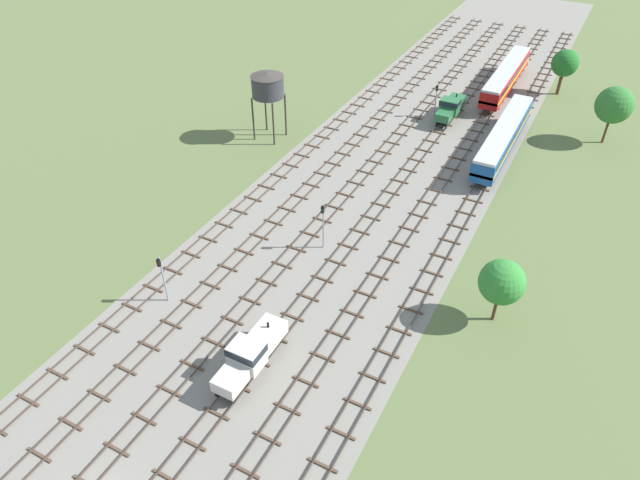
% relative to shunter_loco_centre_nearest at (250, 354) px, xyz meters
% --- Properties ---
extents(ground_plane, '(480.00, 480.00, 0.00)m').
position_rel_shunter_loco_centre_nearest_xyz_m(ground_plane, '(-2.36, 40.48, -2.01)').
color(ground_plane, '#5B6B3D').
extents(ballast_bed, '(27.58, 176.00, 0.01)m').
position_rel_shunter_loco_centre_nearest_xyz_m(ballast_bed, '(-2.36, 40.48, -2.01)').
color(ballast_bed, gray).
rests_on(ballast_bed, ground).
extents(track_far_left, '(2.40, 126.00, 0.29)m').
position_rel_shunter_loco_centre_nearest_xyz_m(track_far_left, '(-14.15, 41.48, -1.87)').
color(track_far_left, '#47382D').
rests_on(track_far_left, ground).
extents(track_left, '(2.40, 126.00, 0.29)m').
position_rel_shunter_loco_centre_nearest_xyz_m(track_left, '(-9.43, 41.48, -1.87)').
color(track_left, '#47382D').
rests_on(track_left, ground).
extents(track_centre_left, '(2.40, 126.00, 0.29)m').
position_rel_shunter_loco_centre_nearest_xyz_m(track_centre_left, '(-4.72, 41.48, -1.87)').
color(track_centre_left, '#47382D').
rests_on(track_centre_left, ground).
extents(track_centre, '(2.40, 126.00, 0.29)m').
position_rel_shunter_loco_centre_nearest_xyz_m(track_centre, '(-0.00, 41.48, -1.87)').
color(track_centre, '#47382D').
rests_on(track_centre, ground).
extents(track_centre_right, '(2.40, 126.00, 0.29)m').
position_rel_shunter_loco_centre_nearest_xyz_m(track_centre_right, '(4.72, 41.48, -1.87)').
color(track_centre_right, '#47382D').
rests_on(track_centre_right, ground).
extents(track_right, '(2.40, 126.00, 0.29)m').
position_rel_shunter_loco_centre_nearest_xyz_m(track_right, '(9.43, 41.48, -1.87)').
color(track_right, '#47382D').
rests_on(track_right, ground).
extents(shunter_loco_centre_nearest, '(2.74, 8.46, 3.10)m').
position_rel_shunter_loco_centre_nearest_xyz_m(shunter_loco_centre_nearest, '(0.00, 0.00, 0.00)').
color(shunter_loco_centre_nearest, beige).
rests_on(shunter_loco_centre_nearest, ground).
extents(passenger_coach_right_near, '(2.96, 22.00, 3.80)m').
position_rel_shunter_loco_centre_nearest_xyz_m(passenger_coach_right_near, '(9.43, 47.22, 0.60)').
color(passenger_coach_right_near, '#194C8C').
rests_on(passenger_coach_right_near, ground).
extents(shunter_loco_centre_mid, '(2.74, 8.46, 3.10)m').
position_rel_shunter_loco_centre_nearest_xyz_m(shunter_loco_centre_mid, '(0.00, 53.97, 0.00)').
color(shunter_loco_centre_mid, '#286638').
rests_on(shunter_loco_centre_mid, ground).
extents(passenger_coach_centre_right_midfar, '(2.96, 22.00, 3.80)m').
position_rel_shunter_loco_centre_nearest_xyz_m(passenger_coach_centre_right_midfar, '(4.72, 68.34, 0.60)').
color(passenger_coach_centre_right_midfar, red).
rests_on(passenger_coach_centre_right_midfar, ground).
extents(water_tower, '(4.59, 4.59, 9.50)m').
position_rel_shunter_loco_centre_nearest_xyz_m(water_tower, '(-20.74, 36.66, 5.73)').
color(water_tower, '#2D2826').
rests_on(water_tower, ground).
extents(signal_post_nearest, '(0.28, 0.47, 5.56)m').
position_rel_shunter_loco_centre_nearest_xyz_m(signal_post_nearest, '(-2.36, 17.59, 1.51)').
color(signal_post_nearest, gray).
rests_on(signal_post_nearest, ground).
extents(signal_post_near, '(0.28, 0.47, 4.96)m').
position_rel_shunter_loco_centre_nearest_xyz_m(signal_post_near, '(-2.36, 54.04, 1.17)').
color(signal_post_near, gray).
rests_on(signal_post_near, ground).
extents(signal_post_mid, '(0.28, 0.47, 5.33)m').
position_rel_shunter_loco_centre_nearest_xyz_m(signal_post_mid, '(-11.79, 3.34, 1.38)').
color(signal_post_mid, gray).
rests_on(signal_post_mid, ground).
extents(lineside_tree_0, '(4.98, 4.98, 8.10)m').
position_rel_shunter_loco_centre_nearest_xyz_m(lineside_tree_0, '(21.35, 57.01, 3.59)').
color(lineside_tree_0, '#4C331E').
rests_on(lineside_tree_0, ground).
extents(lineside_tree_2, '(4.14, 4.14, 6.65)m').
position_rel_shunter_loco_centre_nearest_xyz_m(lineside_tree_2, '(16.53, 15.46, 2.56)').
color(lineside_tree_2, '#4C331E').
rests_on(lineside_tree_2, ground).
extents(lineside_tree_3, '(4.20, 4.20, 7.25)m').
position_rel_shunter_loco_centre_nearest_xyz_m(lineside_tree_3, '(12.81, 71.34, 3.09)').
color(lineside_tree_3, '#4C331E').
rests_on(lineside_tree_3, ground).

